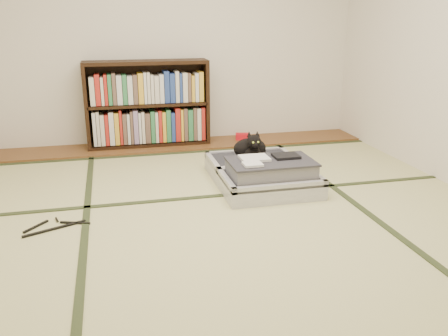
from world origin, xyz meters
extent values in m
plane|color=#CCCA88|center=(0.00, 0.00, 0.00)|extent=(4.50, 4.50, 0.00)
cube|color=brown|center=(0.00, 2.00, 0.01)|extent=(4.00, 0.50, 0.02)
cube|color=red|center=(0.67, 2.03, 0.06)|extent=(0.17, 0.12, 0.07)
plane|color=silver|center=(0.00, 2.25, 1.20)|extent=(4.00, 0.00, 4.00)
cube|color=#2D381E|center=(-1.00, 0.00, 0.00)|extent=(0.05, 4.50, 0.01)
cube|color=#2D381E|center=(1.00, 0.00, 0.00)|extent=(0.05, 4.50, 0.01)
cube|color=#2D381E|center=(0.00, 0.40, 0.00)|extent=(4.00, 0.05, 0.01)
cube|color=#2D381E|center=(0.00, 1.70, 0.00)|extent=(4.00, 0.05, 0.01)
cube|color=black|center=(-1.02, 2.07, 0.47)|extent=(0.04, 0.30, 0.84)
cube|color=black|center=(0.26, 2.07, 0.47)|extent=(0.04, 0.30, 0.84)
cube|color=black|center=(-0.38, 2.07, 0.03)|extent=(1.31, 0.30, 0.04)
cube|color=black|center=(-0.38, 2.07, 0.91)|extent=(1.31, 0.30, 0.04)
cube|color=black|center=(-0.38, 2.07, 0.47)|extent=(1.25, 0.30, 0.03)
cube|color=black|center=(-0.38, 2.21, 0.47)|extent=(1.31, 0.02, 0.84)
cube|color=gray|center=(-0.38, 2.05, 0.25)|extent=(1.18, 0.21, 0.36)
cube|color=gray|center=(-0.38, 2.05, 0.66)|extent=(1.18, 0.21, 0.32)
cube|color=silver|center=(0.44, 0.36, 0.07)|extent=(0.77, 0.51, 0.13)
cube|color=#28282F|center=(0.44, 0.36, 0.10)|extent=(0.69, 0.43, 0.10)
cube|color=silver|center=(0.44, 0.13, 0.14)|extent=(0.77, 0.04, 0.05)
cube|color=silver|center=(0.44, 0.60, 0.14)|extent=(0.77, 0.04, 0.05)
cube|color=silver|center=(0.07, 0.36, 0.14)|extent=(0.04, 0.51, 0.05)
cube|color=silver|center=(0.80, 0.36, 0.14)|extent=(0.04, 0.51, 0.05)
cube|color=silver|center=(0.44, 0.88, 0.07)|extent=(0.77, 0.51, 0.13)
cube|color=#28282F|center=(0.44, 0.88, 0.10)|extent=(0.69, 0.43, 0.10)
cube|color=silver|center=(0.44, 0.64, 0.14)|extent=(0.77, 0.04, 0.05)
cube|color=silver|center=(0.44, 1.11, 0.14)|extent=(0.77, 0.04, 0.05)
cube|color=silver|center=(0.07, 0.88, 0.14)|extent=(0.04, 0.51, 0.05)
cube|color=silver|center=(0.80, 0.88, 0.14)|extent=(0.04, 0.51, 0.05)
cylinder|color=black|center=(0.44, 0.62, 0.14)|extent=(0.70, 0.02, 0.02)
cube|color=gray|center=(0.44, 0.36, 0.20)|extent=(0.66, 0.40, 0.13)
cube|color=#323238|center=(0.44, 0.36, 0.27)|extent=(0.68, 0.42, 0.02)
cube|color=silver|center=(0.32, 0.41, 0.29)|extent=(0.23, 0.19, 0.02)
cube|color=black|center=(0.58, 0.41, 0.29)|extent=(0.21, 0.16, 0.02)
cube|color=silver|center=(0.25, 0.26, 0.29)|extent=(0.14, 0.12, 0.02)
cube|color=white|center=(0.21, 0.11, 0.07)|extent=(0.06, 0.01, 0.04)
cube|color=white|center=(0.34, 0.11, 0.06)|extent=(0.05, 0.01, 0.04)
cube|color=orange|center=(0.70, 0.11, 0.07)|extent=(0.05, 0.01, 0.04)
cube|color=#197F33|center=(0.62, 0.11, 0.09)|extent=(0.04, 0.01, 0.03)
ellipsoid|color=black|center=(0.42, 0.89, 0.24)|extent=(0.30, 0.20, 0.19)
ellipsoid|color=black|center=(0.42, 0.80, 0.22)|extent=(0.15, 0.11, 0.11)
ellipsoid|color=black|center=(0.42, 0.77, 0.33)|extent=(0.13, 0.12, 0.12)
sphere|color=black|center=(0.42, 0.72, 0.31)|extent=(0.06, 0.06, 0.06)
cone|color=black|center=(0.38, 0.79, 0.39)|extent=(0.05, 0.06, 0.06)
cone|color=black|center=(0.46, 0.79, 0.39)|extent=(0.05, 0.06, 0.06)
sphere|color=#A5BF33|center=(0.40, 0.71, 0.34)|extent=(0.02, 0.02, 0.02)
sphere|color=#A5BF33|center=(0.44, 0.71, 0.34)|extent=(0.02, 0.02, 0.02)
cylinder|color=black|center=(0.52, 0.98, 0.17)|extent=(0.18, 0.11, 0.03)
torus|color=white|center=(0.60, 0.89, 0.15)|extent=(0.11, 0.11, 0.01)
torus|color=white|center=(0.60, 0.89, 0.17)|extent=(0.09, 0.09, 0.01)
cube|color=black|center=(-1.20, 0.05, 0.01)|extent=(0.40, 0.19, 0.01)
cube|color=black|center=(-1.33, 0.12, 0.01)|extent=(0.15, 0.18, 0.01)
cube|color=black|center=(-1.07, 0.12, 0.01)|extent=(0.21, 0.09, 0.01)
cylinder|color=black|center=(-1.20, 0.20, 0.01)|extent=(0.03, 0.08, 0.01)
camera|label=1|loc=(-0.77, -3.05, 1.38)|focal=38.00mm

